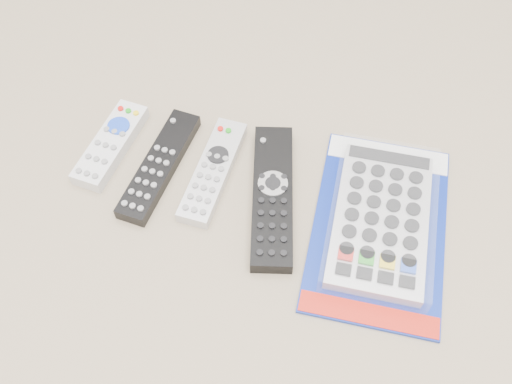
% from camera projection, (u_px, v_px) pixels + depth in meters
% --- Properties ---
extents(remote_small_grey, '(0.07, 0.17, 0.02)m').
position_uv_depth(remote_small_grey, '(111.00, 144.00, 0.87)').
color(remote_small_grey, silver).
rests_on(remote_small_grey, ground).
extents(remote_slim_black, '(0.07, 0.21, 0.02)m').
position_uv_depth(remote_slim_black, '(159.00, 166.00, 0.84)').
color(remote_slim_black, black).
rests_on(remote_slim_black, ground).
extents(remote_silver_dvd, '(0.06, 0.19, 0.02)m').
position_uv_depth(remote_silver_dvd, '(213.00, 171.00, 0.84)').
color(remote_silver_dvd, silver).
rests_on(remote_silver_dvd, ground).
extents(remote_large_black, '(0.10, 0.24, 0.03)m').
position_uv_depth(remote_large_black, '(273.00, 196.00, 0.81)').
color(remote_large_black, black).
rests_on(remote_large_black, ground).
extents(jumbo_remote_packaged, '(0.18, 0.30, 0.04)m').
position_uv_depth(jumbo_remote_packaged, '(381.00, 219.00, 0.79)').
color(jumbo_remote_packaged, navy).
rests_on(jumbo_remote_packaged, ground).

